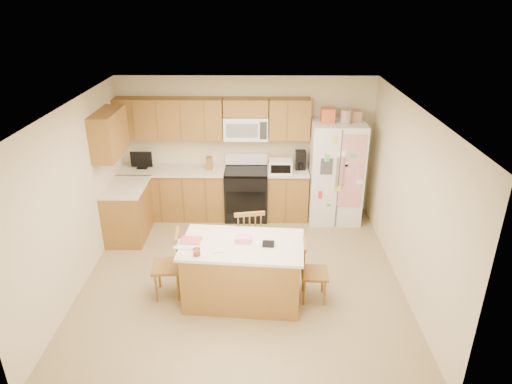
{
  "coord_description": "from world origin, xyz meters",
  "views": [
    {
      "loc": [
        0.26,
        -5.58,
        3.85
      ],
      "look_at": [
        0.19,
        0.35,
        1.19
      ],
      "focal_mm": 32.0,
      "sensor_mm": 36.0,
      "label": 1
    }
  ],
  "objects_px": {
    "island": "(243,271)",
    "windsor_chair_right": "(313,273)",
    "stove": "(246,192)",
    "windsor_chair_back": "(248,241)",
    "refrigerator": "(335,171)",
    "windsor_chair_left": "(169,266)"
  },
  "relations": [
    {
      "from": "refrigerator",
      "to": "windsor_chair_right",
      "type": "distance_m",
      "value": 2.51
    },
    {
      "from": "stove",
      "to": "windsor_chair_right",
      "type": "xyz_separation_m",
      "value": [
        0.96,
        -2.44,
        -0.07
      ]
    },
    {
      "from": "island",
      "to": "windsor_chair_back",
      "type": "distance_m",
      "value": 0.69
    },
    {
      "from": "island",
      "to": "windsor_chair_back",
      "type": "bearing_deg",
      "value": 85.32
    },
    {
      "from": "stove",
      "to": "windsor_chair_right",
      "type": "distance_m",
      "value": 2.62
    },
    {
      "from": "refrigerator",
      "to": "island",
      "type": "xyz_separation_m",
      "value": [
        -1.55,
        -2.39,
        -0.49
      ]
    },
    {
      "from": "island",
      "to": "windsor_chair_back",
      "type": "relative_size",
      "value": 1.62
    },
    {
      "from": "stove",
      "to": "island",
      "type": "height_order",
      "value": "stove"
    },
    {
      "from": "refrigerator",
      "to": "windsor_chair_left",
      "type": "bearing_deg",
      "value": -137.86
    },
    {
      "from": "windsor_chair_back",
      "to": "windsor_chair_right",
      "type": "height_order",
      "value": "windsor_chair_back"
    },
    {
      "from": "windsor_chair_back",
      "to": "refrigerator",
      "type": "bearing_deg",
      "value": 48.98
    },
    {
      "from": "island",
      "to": "windsor_chair_back",
      "type": "height_order",
      "value": "windsor_chair_back"
    },
    {
      "from": "stove",
      "to": "windsor_chair_back",
      "type": "height_order",
      "value": "stove"
    },
    {
      "from": "windsor_chair_left",
      "to": "windsor_chair_right",
      "type": "xyz_separation_m",
      "value": [
        1.92,
        -0.08,
        -0.04
      ]
    },
    {
      "from": "windsor_chair_back",
      "to": "island",
      "type": "bearing_deg",
      "value": -94.68
    },
    {
      "from": "windsor_chair_left",
      "to": "windsor_chair_back",
      "type": "distance_m",
      "value": 1.2
    },
    {
      "from": "refrigerator",
      "to": "island",
      "type": "height_order",
      "value": "refrigerator"
    },
    {
      "from": "island",
      "to": "windsor_chair_right",
      "type": "xyz_separation_m",
      "value": [
        0.93,
        0.02,
        -0.03
      ]
    },
    {
      "from": "refrigerator",
      "to": "windsor_chair_left",
      "type": "height_order",
      "value": "refrigerator"
    },
    {
      "from": "windsor_chair_back",
      "to": "windsor_chair_right",
      "type": "relative_size",
      "value": 1.2
    },
    {
      "from": "windsor_chair_back",
      "to": "stove",
      "type": "bearing_deg",
      "value": 92.61
    },
    {
      "from": "island",
      "to": "windsor_chair_right",
      "type": "bearing_deg",
      "value": 0.96
    }
  ]
}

